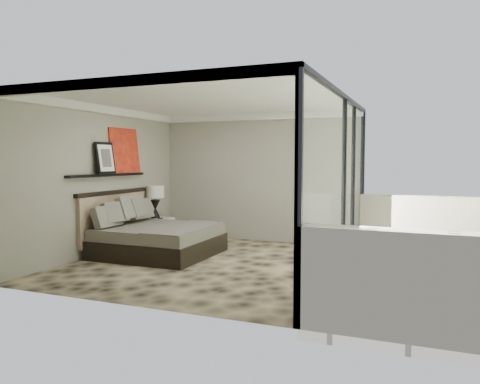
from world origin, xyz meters
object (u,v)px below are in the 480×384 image
at_px(table_lamp, 155,197).
at_px(lounger, 410,271).
at_px(nightstand, 158,229).
at_px(bed, 154,237).
at_px(ottoman, 444,253).

bearing_deg(table_lamp, lounger, -17.07).
relative_size(table_lamp, lounger, 0.40).
distance_m(nightstand, table_lamp, 0.71).
distance_m(bed, ottoman, 5.12).
xyz_separation_m(ottoman, lounger, (-0.49, -1.16, -0.08)).
height_order(bed, lounger, bed).
distance_m(table_lamp, ottoman, 5.86).
bearing_deg(nightstand, ottoman, 6.61).
bearing_deg(lounger, nightstand, 177.61).
bearing_deg(ottoman, nightstand, 175.13).
height_order(nightstand, table_lamp, table_lamp).
height_order(table_lamp, lounger, table_lamp).
relative_size(bed, ottoman, 3.80).
xyz_separation_m(bed, ottoman, (5.06, 0.76, -0.07)).
height_order(nightstand, ottoman, ottoman).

